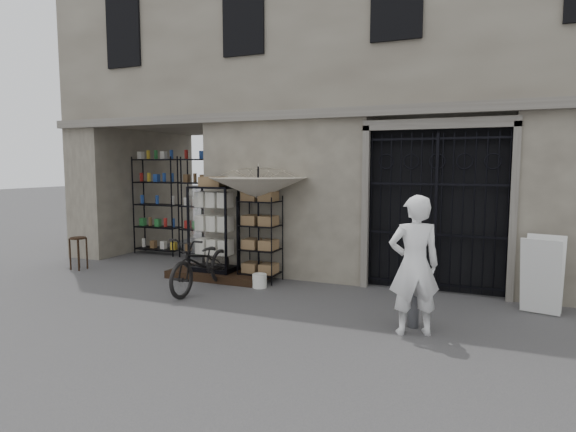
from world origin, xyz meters
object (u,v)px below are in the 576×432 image
at_px(market_umbrella, 258,183).
at_px(white_bucket, 260,281).
at_px(wooden_stool, 78,253).
at_px(shopkeeper, 412,334).
at_px(display_cabinet, 214,233).
at_px(steel_bollard, 414,298).
at_px(wire_rack, 260,240).
at_px(easel_sign, 542,275).
at_px(bicycle, 203,290).

height_order(market_umbrella, white_bucket, market_umbrella).
distance_m(wooden_stool, shopkeeper, 7.50).
height_order(display_cabinet, market_umbrella, market_umbrella).
bearing_deg(white_bucket, steel_bollard, -20.86).
relative_size(wire_rack, market_umbrella, 0.62).
bearing_deg(easel_sign, display_cabinet, -168.12).
bearing_deg(steel_bollard, wooden_stool, 172.19).
bearing_deg(steel_bollard, market_umbrella, 153.99).
bearing_deg(steel_bollard, display_cabinet, 160.67).
relative_size(wooden_stool, shopkeeper, 0.38).
distance_m(display_cabinet, steel_bollard, 4.45).
relative_size(display_cabinet, bicycle, 0.96).
bearing_deg(wire_rack, bicycle, -112.74).
relative_size(shopkeeper, easel_sign, 1.61).
bearing_deg(easel_sign, white_bucket, -164.29).
relative_size(bicycle, shopkeeper, 1.02).
height_order(market_umbrella, easel_sign, market_umbrella).
relative_size(market_umbrella, shopkeeper, 1.43).
bearing_deg(wire_rack, market_umbrella, -94.74).
xyz_separation_m(wooden_stool, easel_sign, (9.07, 0.41, 0.23)).
bearing_deg(bicycle, display_cabinet, 108.47).
height_order(display_cabinet, shopkeeper, display_cabinet).
distance_m(bicycle, steel_bollard, 3.93).
distance_m(wire_rack, bicycle, 1.48).
height_order(white_bucket, steel_bollard, steel_bollard).
bearing_deg(shopkeeper, wire_rack, -53.79).
xyz_separation_m(market_umbrella, white_bucket, (0.23, -0.43, -1.82)).
height_order(wooden_stool, steel_bollard, steel_bollard).
relative_size(wire_rack, shopkeeper, 0.89).
distance_m(bicycle, shopkeeper, 3.99).
xyz_separation_m(display_cabinet, shopkeeper, (4.20, -1.74, -0.92)).
xyz_separation_m(wire_rack, shopkeeper, (3.24, -1.89, -0.82)).
distance_m(steel_bollard, easel_sign, 2.24).
bearing_deg(wire_rack, steel_bollard, -16.96).
height_order(steel_bollard, shopkeeper, steel_bollard).
height_order(wire_rack, steel_bollard, wire_rack).
bearing_deg(wooden_stool, shopkeeper, -9.87).
xyz_separation_m(market_umbrella, shopkeeper, (3.25, -1.85, -1.95)).
distance_m(market_umbrella, shopkeeper, 4.21).
bearing_deg(easel_sign, wire_rack, -169.96).
distance_m(market_umbrella, bicycle, 2.29).
height_order(white_bucket, easel_sign, easel_sign).
bearing_deg(easel_sign, bicycle, -159.08).
relative_size(market_umbrella, bicycle, 1.40).
bearing_deg(easel_sign, wooden_stool, -165.08).
height_order(bicycle, easel_sign, easel_sign).
relative_size(white_bucket, wooden_stool, 0.38).
bearing_deg(wooden_stool, display_cabinet, 8.15).
xyz_separation_m(market_umbrella, wooden_stool, (-4.13, -0.56, -1.57)).
bearing_deg(white_bucket, market_umbrella, 117.94).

